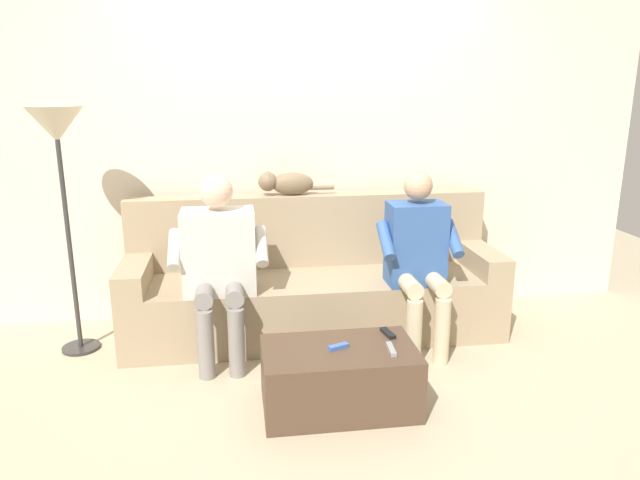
% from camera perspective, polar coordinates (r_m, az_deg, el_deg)
% --- Properties ---
extents(ground_plane, '(8.00, 8.00, 0.00)m').
position_cam_1_polar(ground_plane, '(3.60, 0.99, -13.34)').
color(ground_plane, tan).
extents(back_wall, '(5.12, 0.06, 2.47)m').
position_cam_1_polar(back_wall, '(4.37, -1.48, 8.80)').
color(back_wall, beige).
rests_on(back_wall, ground).
extents(couch, '(2.56, 0.74, 0.94)m').
position_cam_1_polar(couch, '(4.15, -0.66, -4.49)').
color(couch, '#9E896B').
rests_on(couch, ground).
extents(coffee_table, '(0.82, 0.49, 0.34)m').
position_cam_1_polar(coffee_table, '(3.26, 1.87, -13.15)').
color(coffee_table, '#4C3828').
rests_on(coffee_table, ground).
extents(person_left_seated, '(0.52, 0.49, 1.17)m').
position_cam_1_polar(person_left_seated, '(3.84, 9.45, -1.18)').
color(person_left_seated, '#335693').
rests_on(person_left_seated, ground).
extents(person_right_seated, '(0.60, 0.53, 1.17)m').
position_cam_1_polar(person_right_seated, '(3.70, -9.75, -1.61)').
color(person_right_seated, beige).
rests_on(person_right_seated, ground).
extents(cat_on_backrest, '(0.54, 0.13, 0.17)m').
position_cam_1_polar(cat_on_backrest, '(4.17, -3.33, 5.51)').
color(cat_on_backrest, '#756047').
rests_on(cat_on_backrest, couch).
extents(remote_gray, '(0.04, 0.15, 0.02)m').
position_cam_1_polar(remote_gray, '(3.17, 6.89, -10.44)').
color(remote_gray, gray).
rests_on(remote_gray, coffee_table).
extents(remote_black, '(0.06, 0.14, 0.02)m').
position_cam_1_polar(remote_black, '(3.35, 6.57, -8.93)').
color(remote_black, black).
rests_on(remote_black, coffee_table).
extents(remote_blue, '(0.12, 0.07, 0.02)m').
position_cam_1_polar(remote_blue, '(3.18, 1.78, -10.26)').
color(remote_blue, '#3860B7').
rests_on(remote_blue, coffee_table).
extents(floor_lamp, '(0.34, 0.34, 1.57)m').
position_cam_1_polar(floor_lamp, '(3.93, -24.03, 8.75)').
color(floor_lamp, '#2D2D2D').
rests_on(floor_lamp, ground).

